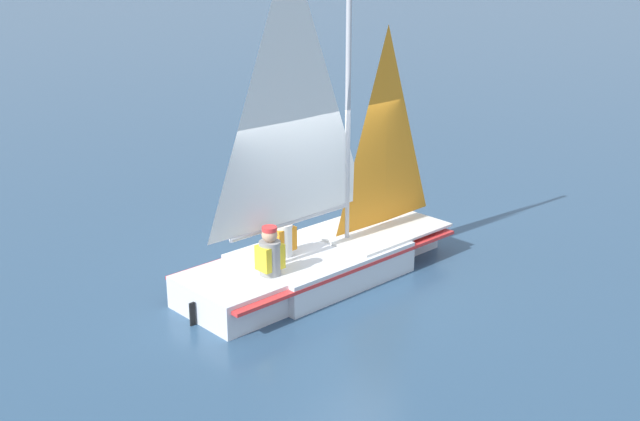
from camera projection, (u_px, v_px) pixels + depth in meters
The scene contains 4 objects.
ground_plane at pixel (320, 277), 12.14m from camera, with size 260.00×260.00×0.00m, color #2D4C6B.
sailboat_main at pixel (318, 238), 11.91m from camera, with size 4.20×4.32×5.01m.
sailor_helm at pixel (283, 245), 11.68m from camera, with size 0.42×0.43×1.16m.
sailor_crew at pixel (270, 263), 11.02m from camera, with size 0.42×0.43×1.16m.
Camera 1 is at (-11.16, -0.01, 4.90)m, focal length 45.00 mm.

